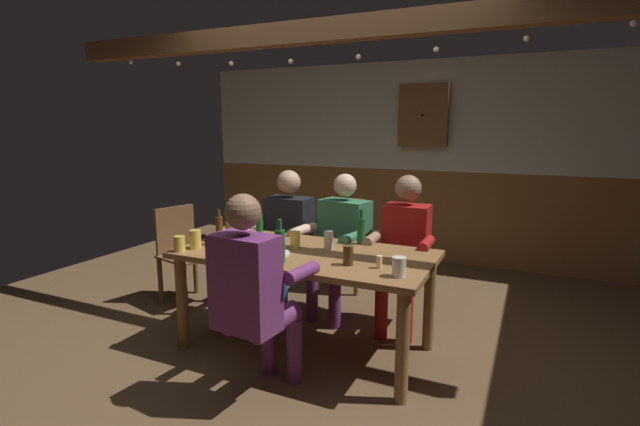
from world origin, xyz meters
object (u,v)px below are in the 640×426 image
Objects in this scene: bottle_3 at (219,230)px; person_2 at (404,246)px; pint_glass_2 at (179,244)px; chair_empty_near_left at (342,240)px; chair_empty_near_right at (184,252)px; pint_glass_6 at (230,231)px; person_1 at (341,239)px; pint_glass_1 at (399,267)px; bottle_2 at (280,245)px; table_candle at (379,262)px; pint_glass_4 at (348,255)px; dining_table at (305,265)px; pint_glass_0 at (295,240)px; wall_dart_cabinet at (423,115)px; condiment_caddy at (253,240)px; plate_0 at (271,253)px; person_0 at (286,232)px; plate_1 at (235,231)px; pint_glass_3 at (195,239)px; bottle_0 at (361,230)px; person_3 at (253,289)px; bottle_1 at (259,223)px.

person_2 is at bearing 32.90° from bottle_3.
person_2 is 1.70m from pint_glass_2.
chair_empty_near_left is (-0.82, 0.73, -0.20)m from person_2.
chair_empty_near_right is 6.54× the size of pint_glass_6.
person_1 is 1.38× the size of chair_empty_near_left.
pint_glass_1 is at bearing 101.38° from person_2.
person_2 is 4.29× the size of bottle_2.
pint_glass_1 is at bearing 88.22° from chair_empty_near_right.
pint_glass_4 is at bearing -175.11° from table_candle.
dining_table is 14.03× the size of pint_glass_0.
condiment_caddy is at bearing -105.31° from wall_dart_cabinet.
bottle_3 is 0.31m from pint_glass_2.
pint_glass_4 is (0.41, -0.86, 0.12)m from person_1.
wall_dart_cabinet reaches higher than pint_glass_1.
pint_glass_6 is (-0.52, 0.25, 0.06)m from plate_0.
bottle_3 is at bearing 177.39° from table_candle.
chair_empty_near_left is at bearing 73.76° from pint_glass_2.
person_1 is at bearing 79.11° from plate_0.
bottle_2 is (0.45, -0.37, 0.09)m from condiment_caddy.
person_0 is 5.34× the size of plate_1.
pint_glass_2 reaches higher than plate_1.
bottle_2 is at bearing -4.05° from pint_glass_3.
wall_dart_cabinet is at bearing 91.57° from bottle_0.
pint_glass_4 is 0.18× the size of wall_dart_cabinet.
person_1 is 9.04× the size of pint_glass_6.
pint_glass_0 is at bearing -97.15° from wall_dart_cabinet.
plate_0 is at bearing 137.46° from bottle_2.
person_2 reaches higher than pint_glass_2.
person_3 is 1.04m from pint_glass_6.
bottle_2 is at bearing 78.62° from chair_empty_near_right.
condiment_caddy is (-0.18, -1.35, 0.28)m from chair_empty_near_left.
plate_0 is 0.96× the size of bottle_3.
pint_glass_3 is at bearing 63.21° from person_1.
chair_empty_near_left reaches higher than plate_1.
pint_glass_1 is 0.88× the size of pint_glass_6.
pint_glass_4 reaches higher than pint_glass_2.
person_2 is 1.11m from plate_0.
plate_0 is at bearing 174.08° from pint_glass_1.
person_0 is 4.27× the size of bottle_2.
bottle_2 is at bearing -94.24° from dining_table.
pint_glass_0 is at bearing -138.96° from bottle_0.
person_0 reaches higher than bottle_0.
bottle_1 is 1.09m from pint_glass_4.
person_0 is at bearing -111.71° from wall_dart_cabinet.
pint_glass_2 is (-0.81, 0.31, 0.11)m from person_3.
bottle_0 reaches higher than pint_glass_2.
pint_glass_2 is (-1.09, -0.74, -0.05)m from bottle_0.
plate_0 is 1.04× the size of bottle_1.
condiment_caddy is 0.53× the size of bottle_0.
bottle_1 is 1.95× the size of pint_glass_0.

